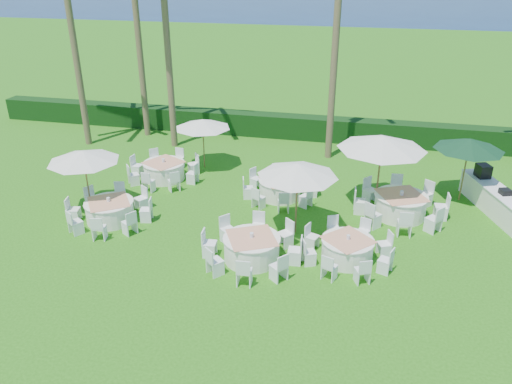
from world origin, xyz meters
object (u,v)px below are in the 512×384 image
umbrella_d (382,143)px  buffet_table (496,200)px  banquet_table_b (252,248)px  umbrella_a (83,156)px  banquet_table_a (110,211)px  banquet_table_e (280,188)px  banquet_table_c (347,249)px  umbrella_green (469,144)px  banquet_table_f (400,205)px  banquet_table_d (164,170)px  umbrella_b (298,170)px  umbrella_c (203,124)px

umbrella_d → buffet_table: umbrella_d is taller
banquet_table_b → umbrella_a: bearing=163.8°
banquet_table_a → buffet_table: size_ratio=0.75×
banquet_table_e → banquet_table_c: bearing=-54.2°
banquet_table_b → umbrella_green: size_ratio=1.22×
banquet_table_f → banquet_table_b: bearing=-138.7°
banquet_table_d → umbrella_green: bearing=3.2°
banquet_table_e → banquet_table_f: banquet_table_f is taller
banquet_table_a → umbrella_b: size_ratio=1.12×
banquet_table_f → umbrella_b: (-3.63, -2.09, 1.94)m
umbrella_b → umbrella_c: 7.12m
umbrella_a → banquet_table_f: bearing=10.7°
banquet_table_e → umbrella_a: (-6.89, -2.77, 1.83)m
banquet_table_b → banquet_table_d: banquet_table_b is taller
banquet_table_b → umbrella_c: size_ratio=1.29×
banquet_table_a → buffet_table: 14.51m
banquet_table_f → banquet_table_a: bearing=-165.0°
banquet_table_e → umbrella_d: size_ratio=0.91×
banquet_table_c → umbrella_d: 4.65m
umbrella_b → umbrella_c: bearing=135.0°
banquet_table_f → umbrella_d: size_ratio=1.04×
banquet_table_b → banquet_table_f: (4.74, 4.16, 0.03)m
banquet_table_d → umbrella_a: umbrella_a is taller
banquet_table_a → umbrella_c: size_ratio=1.24×
banquet_table_c → banquet_table_d: bearing=150.0°
banquet_table_f → buffet_table: buffet_table is taller
banquet_table_c → umbrella_a: (-9.83, 1.32, 1.84)m
buffet_table → banquet_table_e: bearing=-176.3°
banquet_table_b → umbrella_green: bearing=40.6°
banquet_table_c → umbrella_green: size_ratio=1.09×
banquet_table_a → umbrella_a: size_ratio=1.18×
banquet_table_b → umbrella_d: bearing=50.2°
banquet_table_c → umbrella_green: 7.12m
banquet_table_c → banquet_table_e: 5.03m
banquet_table_c → banquet_table_e: banquet_table_e is taller
banquet_table_b → banquet_table_d: 7.52m
banquet_table_d → banquet_table_e: banquet_table_d is taller
banquet_table_e → umbrella_c: bearing=149.5°
banquet_table_d → umbrella_b: (6.32, -3.34, 1.97)m
umbrella_c → umbrella_green: umbrella_green is taller
umbrella_c → buffet_table: bearing=-8.4°
banquet_table_c → umbrella_d: umbrella_d is taller
buffet_table → umbrella_b: bearing=-155.8°
banquet_table_c → buffet_table: (5.28, 4.62, 0.12)m
banquet_table_a → umbrella_d: size_ratio=0.94×
banquet_table_a → buffet_table: (13.97, 3.91, 0.10)m
banquet_table_d → umbrella_green: size_ratio=1.19×
banquet_table_a → banquet_table_e: 6.67m
banquet_table_b → banquet_table_a: bearing=166.4°
umbrella_d → buffet_table: bearing=8.7°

